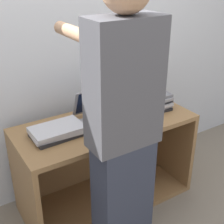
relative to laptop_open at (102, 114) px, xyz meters
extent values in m
plane|color=#756B5B|center=(0.00, -0.35, -0.78)|extent=(12.00, 12.00, 0.00)
cube|color=silver|center=(0.00, 0.35, 0.42)|extent=(8.00, 0.05, 2.40)
cube|color=olive|center=(0.00, -0.05, -0.07)|extent=(1.36, 0.60, 0.04)
cube|color=olive|center=(0.00, -0.05, -0.76)|extent=(1.36, 0.60, 0.04)
cube|color=olive|center=(-0.66, -0.05, -0.41)|extent=(0.04, 0.60, 0.66)
cube|color=olive|center=(0.66, -0.05, -0.41)|extent=(0.04, 0.60, 0.66)
cube|color=olive|center=(0.00, 0.23, -0.41)|extent=(1.29, 0.04, 0.66)
cube|color=gray|center=(0.00, -0.05, -0.04)|extent=(0.36, 0.22, 0.02)
cube|color=black|center=(0.00, -0.04, -0.03)|extent=(0.29, 0.12, 0.00)
cube|color=gray|center=(0.00, 0.10, 0.07)|extent=(0.36, 0.09, 0.21)
cube|color=black|center=(0.00, 0.10, 0.08)|extent=(0.31, 0.08, 0.18)
cube|color=#232326|center=(-0.38, -0.05, -0.04)|extent=(0.37, 0.24, 0.02)
cube|color=#B7B7BC|center=(-0.39, -0.04, -0.01)|extent=(0.36, 0.23, 0.02)
cube|color=#B7B7BC|center=(-0.39, -0.05, 0.01)|extent=(0.36, 0.23, 0.02)
cube|color=#232326|center=(0.39, -0.05, -0.04)|extent=(0.37, 0.24, 0.02)
cube|color=gray|center=(0.38, -0.05, -0.01)|extent=(0.37, 0.24, 0.02)
cube|color=#B7B7BC|center=(0.39, -0.06, 0.01)|extent=(0.37, 0.24, 0.02)
cube|color=#232326|center=(0.39, -0.05, 0.03)|extent=(0.36, 0.23, 0.02)
cube|color=gray|center=(0.38, -0.06, 0.06)|extent=(0.36, 0.23, 0.02)
cube|color=slate|center=(0.39, -0.04, 0.08)|extent=(0.36, 0.24, 0.02)
cube|color=#2D3342|center=(-0.20, -0.58, -0.33)|extent=(0.34, 0.20, 0.89)
cube|color=#4C4C51|center=(-0.20, -0.58, 0.46)|extent=(0.40, 0.20, 0.70)
cylinder|color=tan|center=(-0.36, -0.32, 0.71)|extent=(0.07, 0.32, 0.07)
cylinder|color=tan|center=(-0.04, -0.32, 0.71)|extent=(0.07, 0.32, 0.07)
camera|label=1|loc=(-1.07, -1.83, 1.04)|focal=50.00mm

